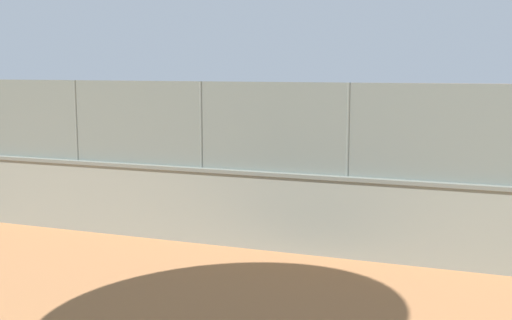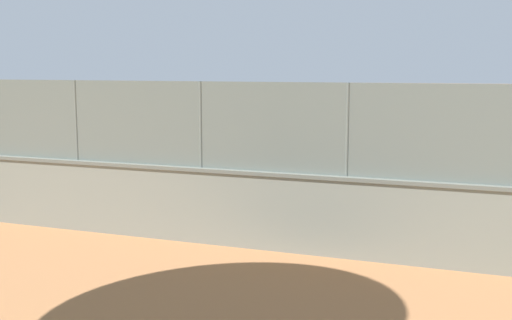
{
  "view_description": "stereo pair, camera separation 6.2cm",
  "coord_description": "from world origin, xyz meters",
  "views": [
    {
      "loc": [
        -2.98,
        22.89,
        3.79
      ],
      "look_at": [
        2.27,
        7.13,
        1.38
      ],
      "focal_mm": 45.25,
      "sensor_mm": 36.0,
      "label": 1
    },
    {
      "loc": [
        -3.04,
        22.87,
        3.79
      ],
      "look_at": [
        2.27,
        7.13,
        1.38
      ],
      "focal_mm": 45.25,
      "sensor_mm": 36.0,
      "label": 2
    }
  ],
  "objects": [
    {
      "name": "ground_plane",
      "position": [
        0.0,
        0.0,
        0.0
      ],
      "size": [
        260.0,
        260.0,
        0.0
      ],
      "primitive_type": "plane",
      "color": "#A36B42"
    },
    {
      "name": "perimeter_wall",
      "position": [
        0.86,
        10.36,
        0.83
      ],
      "size": [
        29.07,
        1.44,
        1.65
      ],
      "color": "gray",
      "rests_on": "ground_plane"
    },
    {
      "name": "fence_panel_on_wall",
      "position": [
        0.86,
        10.36,
        2.57
      ],
      "size": [
        28.55,
        1.15,
        1.84
      ],
      "color": "slate",
      "rests_on": "perimeter_wall"
    },
    {
      "name": "player_crossing_court",
      "position": [
        4.3,
        4.28,
        0.93
      ],
      "size": [
        0.87,
        0.97,
        1.58
      ],
      "color": "black",
      "rests_on": "ground_plane"
    },
    {
      "name": "player_foreground_swinging",
      "position": [
        2.02,
        7.56,
        0.9
      ],
      "size": [
        0.66,
        0.9,
        1.54
      ],
      "color": "black",
      "rests_on": "ground_plane"
    },
    {
      "name": "player_baseline_waiting",
      "position": [
        2.33,
        4.58,
        0.86
      ],
      "size": [
        1.17,
        0.69,
        1.47
      ],
      "color": "navy",
      "rests_on": "ground_plane"
    },
    {
      "name": "sports_ball",
      "position": [
        2.97,
        4.81,
        0.06
      ],
      "size": [
        0.12,
        0.12,
        0.12
      ],
      "primitive_type": "sphere",
      "color": "yellow",
      "rests_on": "ground_plane"
    }
  ]
}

